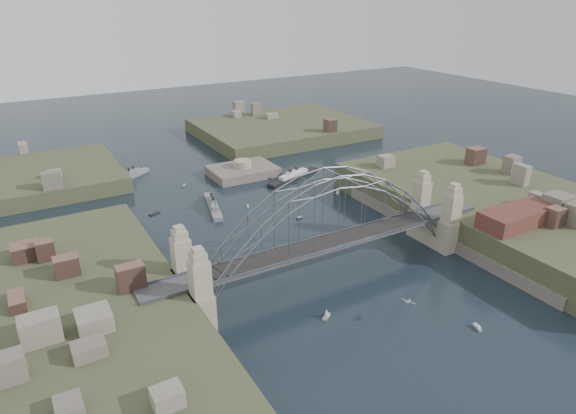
# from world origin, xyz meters

# --- Properties ---
(ground) EXTENTS (500.00, 500.00, 0.00)m
(ground) POSITION_xyz_m (0.00, 0.00, 0.00)
(ground) COLOR black
(ground) RESTS_ON ground
(bridge) EXTENTS (84.00, 13.80, 24.60)m
(bridge) POSITION_xyz_m (0.00, 0.00, 12.32)
(bridge) COLOR #454548
(bridge) RESTS_ON ground
(shore_west) EXTENTS (50.50, 90.00, 12.00)m
(shore_west) POSITION_xyz_m (-57.32, 0.00, 1.97)
(shore_west) COLOR #3C4126
(shore_west) RESTS_ON ground
(shore_east) EXTENTS (50.50, 90.00, 12.00)m
(shore_east) POSITION_xyz_m (57.32, 0.00, 1.97)
(shore_east) COLOR #3C4126
(shore_east) RESTS_ON ground
(headland_nw) EXTENTS (60.00, 45.00, 9.00)m
(headland_nw) POSITION_xyz_m (-55.00, 95.00, 0.50)
(headland_nw) COLOR #3C4126
(headland_nw) RESTS_ON ground
(headland_ne) EXTENTS (70.00, 55.00, 9.50)m
(headland_ne) POSITION_xyz_m (50.00, 110.00, 0.75)
(headland_ne) COLOR #3C4126
(headland_ne) RESTS_ON ground
(fort_island) EXTENTS (22.00, 16.00, 9.40)m
(fort_island) POSITION_xyz_m (12.00, 70.00, -0.34)
(fort_island) COLOR #5F544C
(fort_island) RESTS_ON ground
(wharf_shed) EXTENTS (20.00, 8.00, 4.00)m
(wharf_shed) POSITION_xyz_m (44.00, -14.00, 10.00)
(wharf_shed) COLOR #592D26
(wharf_shed) RESTS_ON shore_east
(finger_pier) EXTENTS (4.00, 22.00, 1.40)m
(finger_pier) POSITION_xyz_m (39.00, -28.00, 0.70)
(finger_pier) COLOR #454548
(finger_pier) RESTS_ON ground
(naval_cruiser_near) EXTENTS (7.21, 19.87, 5.94)m
(naval_cruiser_near) POSITION_xyz_m (-8.01, 48.04, 0.92)
(naval_cruiser_near) COLOR gray
(naval_cruiser_near) RESTS_ON ground
(naval_cruiser_far) EXTENTS (14.01, 10.90, 5.30)m
(naval_cruiser_far) POSITION_xyz_m (-21.91, 86.78, 0.82)
(naval_cruiser_far) COLOR gray
(naval_cruiser_far) RESTS_ON ground
(ocean_liner) EXTENTS (22.83, 10.83, 5.68)m
(ocean_liner) POSITION_xyz_m (25.09, 57.69, 0.88)
(ocean_liner) COLOR black
(ocean_liner) RESTS_ON ground
(aeroplane) EXTENTS (1.61, 2.75, 0.42)m
(aeroplane) POSITION_xyz_m (2.79, -22.29, 5.07)
(aeroplane) COLOR #9EA0A5
(small_boat_a) EXTENTS (1.22, 2.79, 0.45)m
(small_boat_a) POSITION_xyz_m (-15.74, 16.03, 0.15)
(small_boat_a) COLOR silver
(small_boat_a) RESTS_ON ground
(small_boat_b) EXTENTS (1.72, 0.58, 1.43)m
(small_boat_b) POSITION_xyz_m (10.08, 29.07, 0.29)
(small_boat_b) COLOR silver
(small_boat_b) RESTS_ON ground
(small_boat_c) EXTENTS (2.70, 2.22, 2.38)m
(small_boat_c) POSITION_xyz_m (-9.24, -12.93, 0.81)
(small_boat_c) COLOR silver
(small_boat_c) RESTS_ON ground
(small_boat_d) EXTENTS (2.15, 2.36, 2.38)m
(small_boat_d) POSITION_xyz_m (30.32, 39.12, 0.86)
(small_boat_d) COLOR silver
(small_boat_d) RESTS_ON ground
(small_boat_e) EXTENTS (3.49, 2.11, 0.45)m
(small_boat_e) POSITION_xyz_m (-24.14, 52.57, 0.15)
(small_boat_e) COLOR silver
(small_boat_e) RESTS_ON ground
(small_boat_f) EXTENTS (0.86, 1.51, 0.45)m
(small_boat_f) POSITION_xyz_m (1.40, 44.17, 0.15)
(small_boat_f) COLOR silver
(small_boat_f) RESTS_ON ground
(small_boat_g) EXTENTS (1.34, 2.52, 1.43)m
(small_boat_g) POSITION_xyz_m (13.55, -30.05, 0.28)
(small_boat_g) COLOR silver
(small_boat_g) RESTS_ON ground
(small_boat_h) EXTENTS (2.06, 2.19, 0.45)m
(small_boat_h) POSITION_xyz_m (-9.29, 70.16, 0.15)
(small_boat_h) COLOR silver
(small_boat_h) RESTS_ON ground
(small_boat_i) EXTENTS (2.23, 1.33, 0.45)m
(small_boat_i) POSITION_xyz_m (28.20, 13.83, 0.15)
(small_boat_i) COLOR silver
(small_boat_i) RESTS_ON ground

